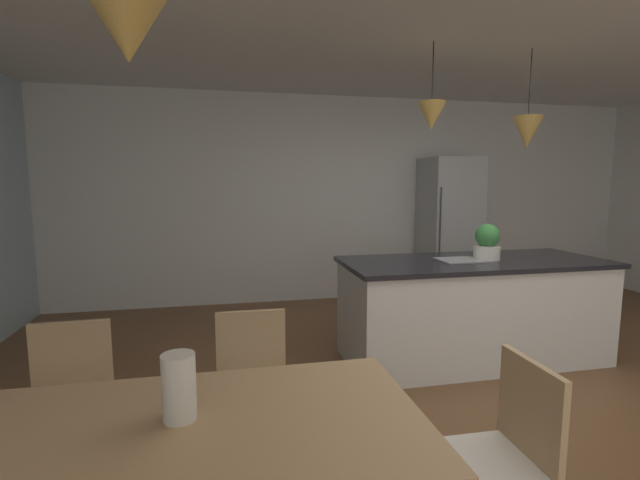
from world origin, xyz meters
The scene contains 13 objects.
ground_plane centered at (0.00, 0.00, -0.02)m, with size 10.00×8.40×0.04m, color brown.
wall_back_kitchen centered at (0.00, 3.26, 1.35)m, with size 10.00×0.12×2.70m, color silver.
dining_table centered at (-2.16, -1.12, 0.69)m, with size 2.00×0.87×0.75m.
chair_far_left centered at (-2.61, -0.31, 0.47)m, with size 0.41×0.41×0.87m.
chair_kitchen_end centered at (-0.78, -1.12, 0.47)m, with size 0.41×0.41×0.87m.
chair_far_right centered at (-1.70, -0.31, 0.47)m, with size 0.41×0.41×0.87m.
kitchen_island centered at (0.30, 0.88, 0.46)m, with size 2.31×0.93×0.91m.
refrigerator centered at (1.12, 2.86, 0.95)m, with size 0.69×0.67×1.90m.
pendant_over_table centered at (-2.09, -1.11, 2.03)m, with size 0.25×0.25×0.78m.
pendant_over_island_main centered at (-0.15, 0.88, 2.11)m, with size 0.23×0.23×0.70m.
pendant_over_island_aux centered at (0.75, 0.88, 2.00)m, with size 0.25×0.25×0.83m.
potted_plant_on_island centered at (0.42, 0.88, 1.05)m, with size 0.23×0.23×0.32m.
vase_on_dining_table centered at (-2.00, -1.06, 0.87)m, with size 0.12×0.12×0.23m.
Camera 1 is at (-1.83, -2.57, 1.57)m, focal length 24.91 mm.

